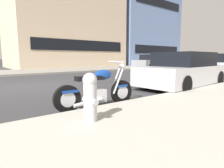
{
  "coord_description": "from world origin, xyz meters",
  "views": [
    {
      "loc": [
        -2.0,
        -8.33,
        1.2
      ],
      "look_at": [
        0.82,
        -4.7,
        0.55
      ],
      "focal_mm": 30.38,
      "sensor_mm": 36.0,
      "label": 1
    }
  ],
  "objects": [
    {
      "name": "parked_car_mid_block",
      "position": [
        4.98,
        -4.07,
        0.66
      ],
      "size": [
        4.46,
        2.06,
        1.4
      ],
      "rotation": [
        0.0,
        0.0,
        0.06
      ],
      "color": "silver",
      "rests_on": "ground"
    },
    {
      "name": "townhouse_far_uphill",
      "position": [
        20.4,
        13.66,
        5.21
      ],
      "size": [
        11.06,
        8.15,
        10.43
      ],
      "color": "#6B84B2",
      "rests_on": "ground"
    },
    {
      "name": "car_opposite_curb",
      "position": [
        12.81,
        4.2,
        0.69
      ],
      "size": [
        4.12,
        2.0,
        1.45
      ],
      "rotation": [
        0.0,
        0.0,
        3.18
      ],
      "color": "gray",
      "rests_on": "ground"
    },
    {
      "name": "parked_motorcycle",
      "position": [
        0.45,
        -4.62,
        0.42
      ],
      "size": [
        2.09,
        0.62,
        1.1
      ],
      "rotation": [
        0.0,
        0.0,
        -0.05
      ],
      "color": "black",
      "rests_on": "ground"
    },
    {
      "name": "townhouse_behind_pole",
      "position": [
        7.98,
        14.26,
        5.53
      ],
      "size": [
        12.4,
        9.36,
        11.06
      ],
      "color": "beige",
      "rests_on": "ground"
    },
    {
      "name": "ground_plane",
      "position": [
        0.0,
        0.0,
        0.0
      ],
      "size": [
        260.0,
        260.0,
        0.0
      ],
      "primitive_type": "plane",
      "color": "#333335"
    },
    {
      "name": "sidewalk_far_curb",
      "position": [
        12.0,
        7.31,
        0.07
      ],
      "size": [
        120.0,
        5.0,
        0.14
      ],
      "primitive_type": "cube",
      "color": "gray",
      "rests_on": "ground"
    },
    {
      "name": "fire_hydrant",
      "position": [
        -0.41,
        -5.69,
        0.57
      ],
      "size": [
        0.24,
        0.36,
        0.81
      ],
      "color": "#B7B7BC",
      "rests_on": "sidewalk_near_curb"
    },
    {
      "name": "parking_stall_stripe",
      "position": [
        0.0,
        -4.21,
        0.0
      ],
      "size": [
        0.12,
        2.2,
        0.01
      ],
      "primitive_type": "cube",
      "color": "silver",
      "rests_on": "ground"
    }
  ]
}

